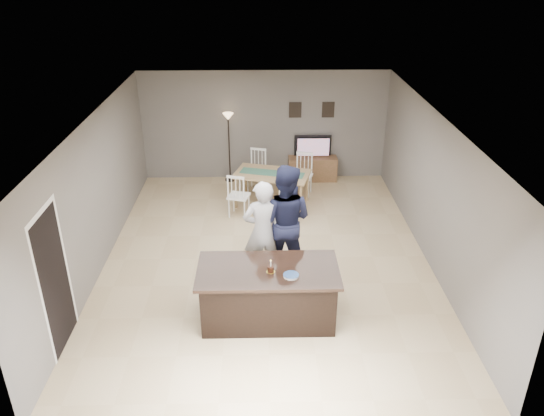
{
  "coord_description": "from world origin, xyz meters",
  "views": [
    {
      "loc": [
        -0.09,
        -8.58,
        5.22
      ],
      "look_at": [
        0.09,
        -0.3,
        1.19
      ],
      "focal_mm": 35.0,
      "sensor_mm": 36.0,
      "label": 1
    }
  ],
  "objects_px": {
    "man": "(285,221)",
    "dining_table": "(272,179)",
    "woman": "(263,231)",
    "tv_console": "(313,169)",
    "kitchen_island": "(268,293)",
    "floor_lamp": "(228,129)",
    "television": "(313,146)",
    "birthday_cake": "(271,269)",
    "plate_stack": "(291,276)"
  },
  "relations": [
    {
      "from": "kitchen_island",
      "to": "man",
      "type": "bearing_deg",
      "value": 77.15
    },
    {
      "from": "tv_console",
      "to": "man",
      "type": "height_order",
      "value": "man"
    },
    {
      "from": "television",
      "to": "birthday_cake",
      "type": "distance_m",
      "value": 5.83
    },
    {
      "from": "woman",
      "to": "man",
      "type": "xyz_separation_m",
      "value": [
        0.38,
        0.19,
        0.1
      ]
    },
    {
      "from": "tv_console",
      "to": "dining_table",
      "type": "height_order",
      "value": "dining_table"
    },
    {
      "from": "birthday_cake",
      "to": "television",
      "type": "bearing_deg",
      "value": 78.52
    },
    {
      "from": "birthday_cake",
      "to": "dining_table",
      "type": "height_order",
      "value": "birthday_cake"
    },
    {
      "from": "birthday_cake",
      "to": "plate_stack",
      "type": "relative_size",
      "value": 0.88
    },
    {
      "from": "tv_console",
      "to": "man",
      "type": "bearing_deg",
      "value": -101.94
    },
    {
      "from": "man",
      "to": "dining_table",
      "type": "relative_size",
      "value": 0.94
    },
    {
      "from": "birthday_cake",
      "to": "plate_stack",
      "type": "height_order",
      "value": "birthday_cake"
    },
    {
      "from": "plate_stack",
      "to": "floor_lamp",
      "type": "bearing_deg",
      "value": 101.74
    },
    {
      "from": "kitchen_island",
      "to": "dining_table",
      "type": "height_order",
      "value": "dining_table"
    },
    {
      "from": "television",
      "to": "dining_table",
      "type": "distance_m",
      "value": 1.84
    },
    {
      "from": "kitchen_island",
      "to": "plate_stack",
      "type": "height_order",
      "value": "plate_stack"
    },
    {
      "from": "floor_lamp",
      "to": "woman",
      "type": "bearing_deg",
      "value": -79.84
    },
    {
      "from": "kitchen_island",
      "to": "birthday_cake",
      "type": "distance_m",
      "value": 0.5
    },
    {
      "from": "tv_console",
      "to": "man",
      "type": "xyz_separation_m",
      "value": [
        -0.89,
        -4.22,
        0.72
      ]
    },
    {
      "from": "tv_console",
      "to": "floor_lamp",
      "type": "xyz_separation_m",
      "value": [
        -2.07,
        0.02,
        1.04
      ]
    },
    {
      "from": "kitchen_island",
      "to": "plate_stack",
      "type": "relative_size",
      "value": 9.29
    },
    {
      "from": "kitchen_island",
      "to": "television",
      "type": "distance_m",
      "value": 5.78
    },
    {
      "from": "man",
      "to": "plate_stack",
      "type": "xyz_separation_m",
      "value": [
        0.03,
        -1.56,
        -0.1
      ]
    },
    {
      "from": "plate_stack",
      "to": "tv_console",
      "type": "bearing_deg",
      "value": 81.51
    },
    {
      "from": "tv_console",
      "to": "woman",
      "type": "relative_size",
      "value": 0.65
    },
    {
      "from": "kitchen_island",
      "to": "tv_console",
      "type": "xyz_separation_m",
      "value": [
        1.2,
        5.57,
        -0.15
      ]
    },
    {
      "from": "dining_table",
      "to": "floor_lamp",
      "type": "bearing_deg",
      "value": 140.68
    },
    {
      "from": "dining_table",
      "to": "plate_stack",
      "type": "bearing_deg",
      "value": -72.27
    },
    {
      "from": "television",
      "to": "dining_table",
      "type": "xyz_separation_m",
      "value": [
        -1.05,
        -1.49,
        -0.23
      ]
    },
    {
      "from": "kitchen_island",
      "to": "plate_stack",
      "type": "distance_m",
      "value": 0.61
    },
    {
      "from": "television",
      "to": "plate_stack",
      "type": "height_order",
      "value": "television"
    },
    {
      "from": "kitchen_island",
      "to": "birthday_cake",
      "type": "xyz_separation_m",
      "value": [
        0.04,
        -0.08,
        0.49
      ]
    },
    {
      "from": "television",
      "to": "birthday_cake",
      "type": "height_order",
      "value": "television"
    },
    {
      "from": "man",
      "to": "dining_table",
      "type": "height_order",
      "value": "man"
    },
    {
      "from": "kitchen_island",
      "to": "plate_stack",
      "type": "xyz_separation_m",
      "value": [
        0.34,
        -0.21,
        0.46
      ]
    },
    {
      "from": "tv_console",
      "to": "plate_stack",
      "type": "relative_size",
      "value": 5.18
    },
    {
      "from": "television",
      "to": "woman",
      "type": "relative_size",
      "value": 0.5
    },
    {
      "from": "television",
      "to": "woman",
      "type": "bearing_deg",
      "value": 74.12
    },
    {
      "from": "dining_table",
      "to": "floor_lamp",
      "type": "distance_m",
      "value": 1.9
    },
    {
      "from": "tv_console",
      "to": "man",
      "type": "distance_m",
      "value": 4.37
    },
    {
      "from": "man",
      "to": "woman",
      "type": "bearing_deg",
      "value": 43.35
    },
    {
      "from": "television",
      "to": "floor_lamp",
      "type": "height_order",
      "value": "floor_lamp"
    },
    {
      "from": "dining_table",
      "to": "floor_lamp",
      "type": "height_order",
      "value": "floor_lamp"
    },
    {
      "from": "television",
      "to": "dining_table",
      "type": "relative_size",
      "value": 0.42
    },
    {
      "from": "television",
      "to": "man",
      "type": "height_order",
      "value": "man"
    },
    {
      "from": "floor_lamp",
      "to": "plate_stack",
      "type": "bearing_deg",
      "value": -78.26
    },
    {
      "from": "tv_console",
      "to": "floor_lamp",
      "type": "distance_m",
      "value": 2.32
    },
    {
      "from": "plate_stack",
      "to": "television",
      "type": "bearing_deg",
      "value": 81.61
    },
    {
      "from": "dining_table",
      "to": "television",
      "type": "bearing_deg",
      "value": 70.17
    },
    {
      "from": "tv_console",
      "to": "dining_table",
      "type": "relative_size",
      "value": 0.55
    },
    {
      "from": "tv_console",
      "to": "kitchen_island",
      "type": "bearing_deg",
      "value": -102.16
    }
  ]
}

